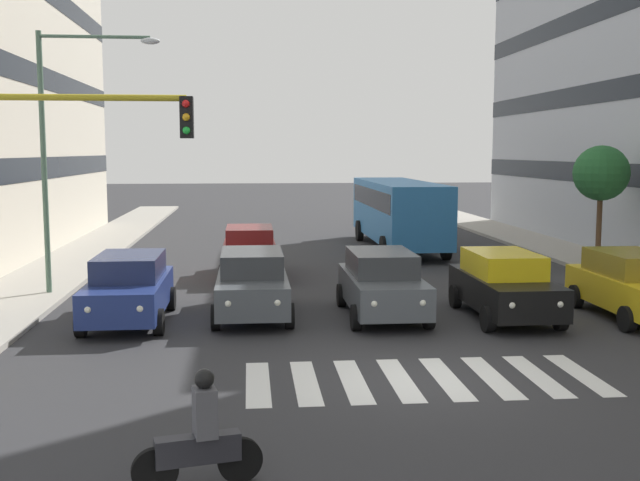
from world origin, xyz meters
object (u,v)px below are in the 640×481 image
at_px(motorcycle_with_rider, 200,439).
at_px(bus_behind_traffic, 398,207).
at_px(street_lamp_right, 63,134).
at_px(car_0, 633,285).
at_px(traffic_light_gantry, 39,187).
at_px(car_1, 504,285).
at_px(car_row2_0, 250,251).
at_px(street_tree_2, 601,174).
at_px(car_2, 382,283).
at_px(car_4, 129,288).
at_px(car_3, 252,283).

bearing_deg(motorcycle_with_rider, bus_behind_traffic, -107.01).
relative_size(bus_behind_traffic, street_lamp_right, 1.38).
xyz_separation_m(car_0, traffic_light_gantry, (13.75, 4.34, 2.79)).
bearing_deg(car_1, traffic_light_gantry, 24.08).
bearing_deg(bus_behind_traffic, car_1, 90.00).
bearing_deg(car_row2_0, street_lamp_right, 30.83).
bearing_deg(car_0, street_lamp_right, -15.91).
distance_m(car_0, street_tree_2, 9.62).
xyz_separation_m(car_2, car_4, (6.51, 0.05, 0.00)).
xyz_separation_m(car_0, motorcycle_with_rider, (10.59, 9.13, -0.24)).
xyz_separation_m(bus_behind_traffic, traffic_light_gantry, (10.42, 18.93, 1.82)).
relative_size(motorcycle_with_rider, traffic_light_gantry, 0.31).
bearing_deg(street_lamp_right, bus_behind_traffic, -139.56).
bearing_deg(bus_behind_traffic, street_lamp_right, 40.44).
relative_size(car_2, bus_behind_traffic, 0.42).
height_order(car_row2_0, street_tree_2, street_tree_2).
bearing_deg(traffic_light_gantry, motorcycle_with_rider, 123.44).
distance_m(bus_behind_traffic, street_tree_2, 8.93).
xyz_separation_m(traffic_light_gantry, street_tree_2, (-16.93, -13.03, -0.18)).
relative_size(car_row2_0, street_tree_2, 1.01).
bearing_deg(car_row2_0, bus_behind_traffic, -133.28).
relative_size(motorcycle_with_rider, street_lamp_right, 0.22).
xyz_separation_m(car_4, street_tree_2, (-16.16, -7.96, 2.61)).
relative_size(car_row2_0, motorcycle_with_rider, 2.64).
distance_m(car_1, traffic_light_gantry, 11.75).
bearing_deg(street_lamp_right, motorcycle_with_rider, 109.30).
distance_m(car_4, street_tree_2, 18.20).
xyz_separation_m(car_1, street_lamp_right, (11.98, -4.05, 3.96)).
bearing_deg(traffic_light_gantry, street_tree_2, -142.41).
distance_m(car_1, car_4, 9.66).
distance_m(car_0, car_4, 13.00).
bearing_deg(car_1, motorcycle_with_rider, 52.48).
relative_size(car_0, traffic_light_gantry, 0.81).
height_order(car_3, car_row2_0, same).
distance_m(car_0, motorcycle_with_rider, 13.99).
bearing_deg(car_row2_0, car_3, 90.48).
bearing_deg(car_3, car_2, 174.28).
height_order(car_0, traffic_light_gantry, traffic_light_gantry).
bearing_deg(street_tree_2, motorcycle_with_rider, 52.31).
bearing_deg(car_4, bus_behind_traffic, -124.86).
bearing_deg(car_3, car_1, 172.88).
distance_m(car_3, car_4, 3.14).
distance_m(car_1, street_lamp_right, 13.26).
distance_m(bus_behind_traffic, motorcycle_with_rider, 24.83).
bearing_deg(car_2, street_lamp_right, -22.02).
distance_m(car_2, traffic_light_gantry, 9.34).
distance_m(car_2, car_4, 6.51).
bearing_deg(traffic_light_gantry, bus_behind_traffic, -118.84).
relative_size(car_row2_0, street_lamp_right, 0.58).
bearing_deg(bus_behind_traffic, street_tree_2, 137.87).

